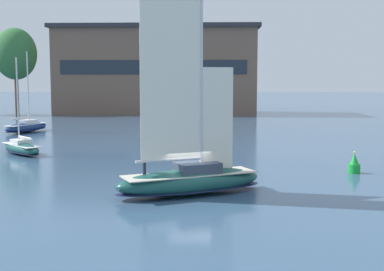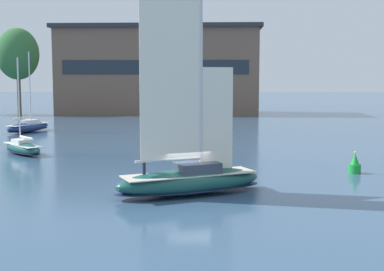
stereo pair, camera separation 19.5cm
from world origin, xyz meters
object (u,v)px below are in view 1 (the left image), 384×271
Objects in this scene: sailboat_moored_mid_channel at (26,127)px; channel_buoy at (354,165)px; sailboat_moored_near_marina at (22,148)px; tree_shore_right at (15,54)px; sailboat_main at (190,178)px.

sailboat_moored_mid_channel is 6.22× the size of channel_buoy.
sailboat_moored_near_marina is 28.48m from channel_buoy.
sailboat_moored_near_marina is 5.37× the size of channel_buoy.
tree_shore_right reaches higher than sailboat_moored_mid_channel.
sailboat_main is 40.57m from sailboat_moored_mid_channel.
sailboat_main is 1.46× the size of sailboat_moored_near_marina.
channel_buoy is at bearing -16.94° from sailboat_moored_near_marina.
sailboat_moored_mid_channel is (12.08, -29.60, -10.13)m from tree_shore_right.
sailboat_main is at bearing -57.41° from sailboat_moored_mid_channel.
tree_shore_right is 52.42m from sailboat_moored_near_marina.
sailboat_moored_near_marina is at bearing 163.06° from channel_buoy.
tree_shore_right is 1.80× the size of sailboat_moored_near_marina.
sailboat_moored_near_marina reaches higher than channel_buoy.
tree_shore_right is 73.12m from channel_buoy.
tree_shore_right reaches higher than sailboat_main.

